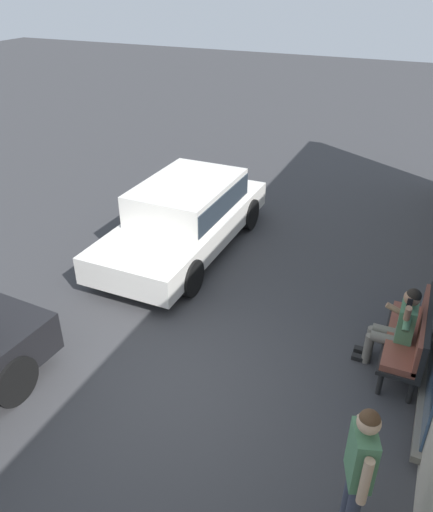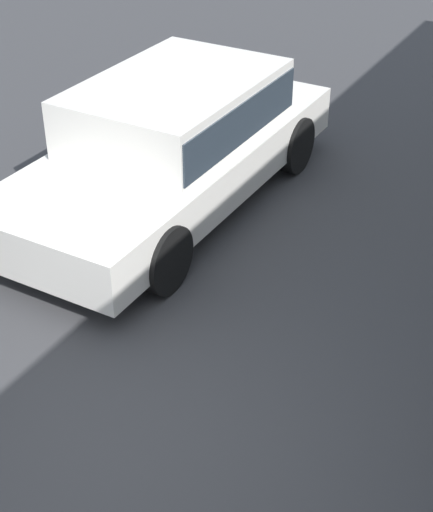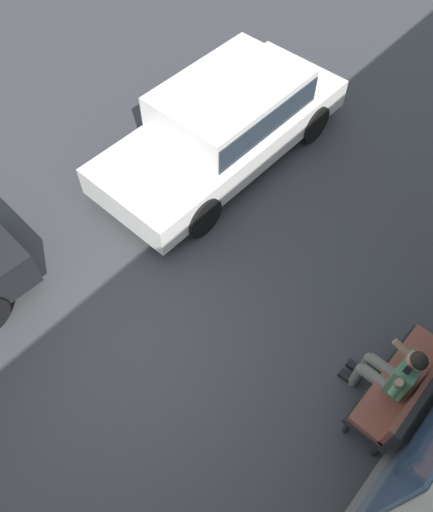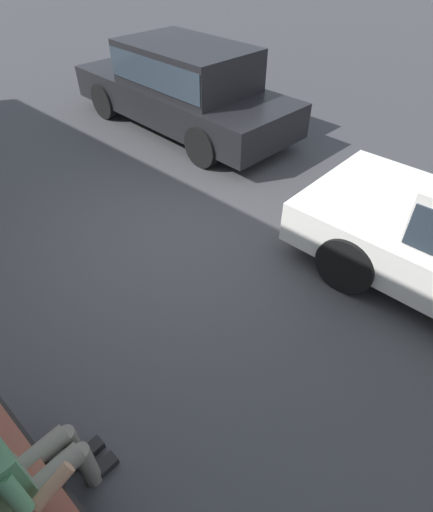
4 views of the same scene
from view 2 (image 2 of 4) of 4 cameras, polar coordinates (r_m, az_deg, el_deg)
ground_plane at (r=5.78m, az=-8.74°, el=-14.94°), size 60.00×60.00×0.00m
parked_car_near at (r=8.45m, az=-3.21°, el=8.61°), size 4.54×1.93×1.38m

